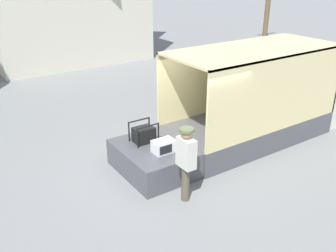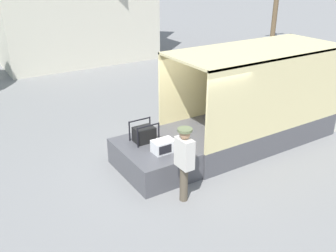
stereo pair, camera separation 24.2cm
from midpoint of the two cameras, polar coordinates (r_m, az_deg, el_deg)
The scene contains 6 objects.
ground_plane at distance 9.86m, azimuth 2.51°, elevation -5.50°, with size 160.00×160.00×0.00m, color gray.
box_truck at distance 12.19m, azimuth 19.14°, elevation 3.61°, with size 7.03×2.11×2.70m.
tailgate_deck at distance 9.32m, azimuth -1.48°, elevation -4.97°, with size 1.58×2.01×0.67m, color #4C4C51.
microwave at distance 8.84m, azimuth 0.06°, elevation -3.09°, with size 0.52×0.36×0.30m.
portable_generator at distance 9.35m, azimuth -2.81°, elevation -1.22°, with size 0.62×0.48×0.52m.
worker_person at distance 7.87m, azimuth 3.39°, elevation -4.81°, with size 0.31×0.44×1.72m.
Camera 2 is at (-4.84, -7.10, 4.83)m, focal length 40.00 mm.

